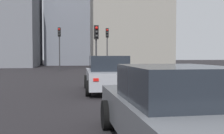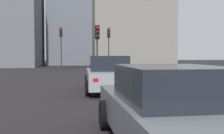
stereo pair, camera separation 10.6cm
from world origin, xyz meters
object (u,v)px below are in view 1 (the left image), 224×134
Objects in this scene: traffic_light_near_left at (59,40)px; traffic_light_near_right at (96,40)px; car_silver_lead at (108,74)px; traffic_light_far_left at (107,40)px; car_grey_second at (171,109)px.

traffic_light_near_left is 10.16m from traffic_light_near_right.
traffic_light_near_right is (-9.69, -2.99, -0.54)m from traffic_light_near_left.
car_silver_lead is 14.69m from traffic_light_far_left.
car_grey_second is at bearing 12.47° from traffic_light_near_left.
traffic_light_near_right is 8.68m from traffic_light_far_left.
car_grey_second is 22.20m from traffic_light_far_left.
car_silver_lead is at bearing -0.36° from car_grey_second.
traffic_light_far_left reaches higher than car_grey_second.
car_grey_second is 13.66m from traffic_light_near_right.
traffic_light_near_right is 0.85× the size of traffic_light_far_left.
traffic_light_far_left is at bearing 162.11° from traffic_light_near_right.
traffic_light_near_left is 4.81m from traffic_light_far_left.
traffic_light_near_right is at bearing 21.58° from traffic_light_near_left.
traffic_light_near_left is (15.61, 3.07, 2.36)m from car_silver_lead.
traffic_light_far_left is (22.04, -1.38, 2.32)m from car_grey_second.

